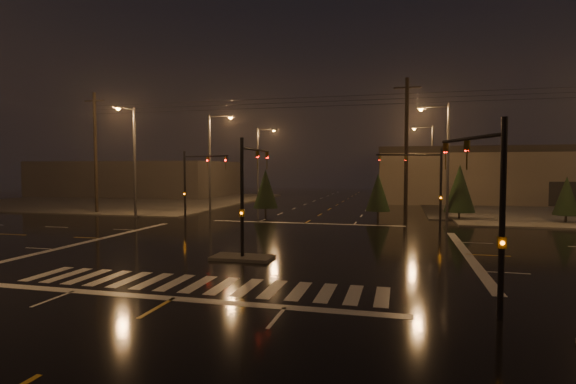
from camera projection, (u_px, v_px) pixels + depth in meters
name	position (u px, v px, depth m)	size (l,w,h in m)	color
ground	(266.00, 246.00, 26.13)	(140.00, 140.00, 0.00)	black
sidewalk_nw	(123.00, 200.00, 62.48)	(36.00, 36.00, 0.12)	#46443F
median_island	(242.00, 258.00, 22.25)	(3.00, 1.60, 0.15)	#46443F
crosswalk	(198.00, 284.00, 17.41)	(15.00, 2.60, 0.01)	beige
stop_bar_near	(173.00, 299.00, 15.47)	(16.00, 0.50, 0.01)	beige
stop_bar_far	(305.00, 223.00, 36.78)	(16.00, 0.50, 0.01)	beige
commercial_block	(139.00, 179.00, 75.18)	(30.00, 18.00, 5.60)	#413C39
signal_mast_median	(248.00, 183.00, 22.96)	(0.25, 4.59, 6.00)	black
signal_mast_ne	(427.00, 178.00, 33.43)	(4.84, 1.86, 6.00)	black
signal_mast_nw	(193.00, 177.00, 38.06)	(4.84, 1.86, 6.00)	black
signal_mast_se	(488.00, 193.00, 14.00)	(1.55, 3.87, 6.00)	black
streetlight_1	(212.00, 156.00, 45.98)	(2.77, 0.32, 10.00)	#38383A
streetlight_2	(260.00, 159.00, 61.47)	(2.77, 0.32, 10.00)	#38383A
streetlight_3	(444.00, 153.00, 38.60)	(2.77, 0.32, 10.00)	#38383A
streetlight_4	(430.00, 158.00, 57.97)	(2.77, 0.32, 10.00)	#38383A
streetlight_5	(132.00, 154.00, 40.55)	(0.32, 2.77, 10.00)	#38383A
utility_pole_0	(96.00, 152.00, 44.72)	(2.20, 0.32, 12.00)	black
utility_pole_1	(406.00, 149.00, 37.42)	(2.20, 0.32, 12.00)	black
conifer_0	(460.00, 188.00, 39.14)	(2.65, 2.65, 4.83)	black
conifer_1	(566.00, 196.00, 36.46)	(2.03, 2.03, 3.87)	black
conifer_3	(266.00, 189.00, 43.06)	(2.38, 2.38, 4.42)	black
conifer_4	(378.00, 192.00, 39.97)	(2.16, 2.16, 4.07)	black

